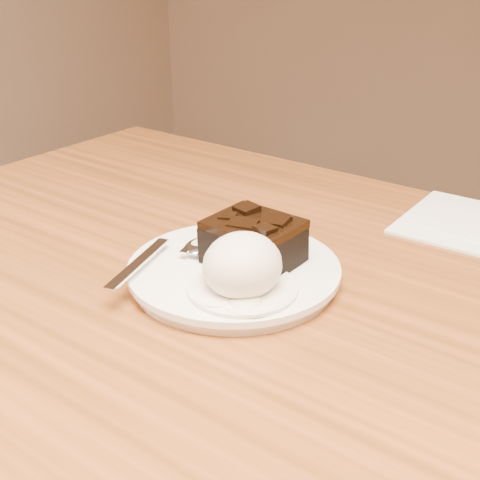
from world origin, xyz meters
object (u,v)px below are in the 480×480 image
Objects in this scene: brownie at (254,245)px; napkin at (475,224)px; spoon at (200,248)px; ice_cream_scoop at (242,265)px; plate at (234,273)px.

napkin is (0.13, 0.25, -0.03)m from brownie.
spoon is 0.33m from napkin.
napkin is (0.19, 0.27, -0.02)m from spoon.
spoon is at bearing 155.85° from ice_cream_scoop.
plate is 0.06m from ice_cream_scoop.
plate is 2.54× the size of brownie.
brownie is at bearing 55.50° from plate.
plate is 0.03m from brownie.
ice_cream_scoop reaches higher than plate.
spoon is at bearing -125.21° from napkin.
ice_cream_scoop is at bearing -64.33° from brownie.
plate is 0.31m from napkin.
napkin is at bearing 70.33° from ice_cream_scoop.
brownie is 0.06m from spoon.
plate is at bearing 136.47° from ice_cream_scoop.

